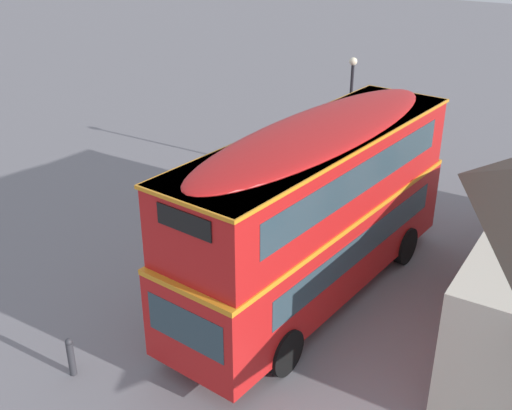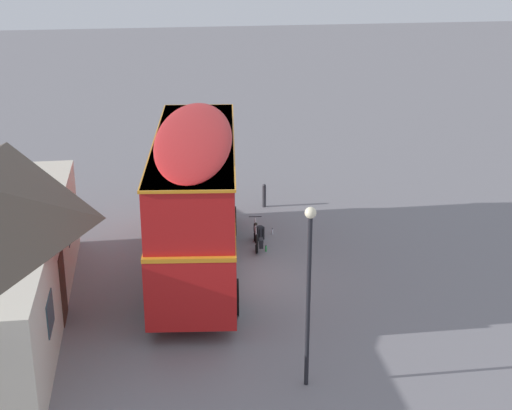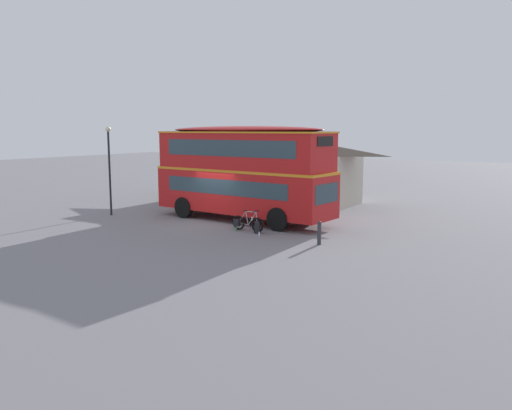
# 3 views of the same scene
# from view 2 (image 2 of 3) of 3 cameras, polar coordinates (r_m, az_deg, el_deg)

# --- Properties ---
(ground_plane) EXTENTS (120.00, 120.00, 0.00)m
(ground_plane) POSITION_cam_2_polar(r_m,az_deg,el_deg) (25.50, -0.91, -5.48)
(ground_plane) COLOR slate
(double_decker_bus) EXTENTS (9.97, 3.46, 4.79)m
(double_decker_bus) POSITION_cam_2_polar(r_m,az_deg,el_deg) (25.18, -4.43, 0.65)
(double_decker_bus) COLOR black
(double_decker_bus) RESTS_ON ground
(touring_bicycle) EXTENTS (1.75, 0.46, 0.99)m
(touring_bicycle) POSITION_cam_2_polar(r_m,az_deg,el_deg) (27.73, 0.04, -2.41)
(touring_bicycle) COLOR black
(touring_bicycle) RESTS_ON ground
(backpack_on_ground) EXTENTS (0.35, 0.38, 0.55)m
(backpack_on_ground) POSITION_cam_2_polar(r_m,az_deg,el_deg) (28.42, 0.24, -2.01)
(backpack_on_ground) COLOR black
(backpack_on_ground) RESTS_ON ground
(water_bottle_clear_plastic) EXTENTS (0.07, 0.07, 0.23)m
(water_bottle_clear_plastic) POSITION_cam_2_polar(r_m,az_deg,el_deg) (28.97, 1.19, -1.94)
(water_bottle_clear_plastic) COLOR silver
(water_bottle_clear_plastic) RESTS_ON ground
(water_bottle_green_metal) EXTENTS (0.07, 0.07, 0.24)m
(water_bottle_green_metal) POSITION_cam_2_polar(r_m,az_deg,el_deg) (27.52, 0.73, -3.19)
(water_bottle_green_metal) COLOR green
(water_bottle_green_metal) RESTS_ON ground
(street_lamp) EXTENTS (0.28, 0.28, 4.79)m
(street_lamp) POSITION_cam_2_polar(r_m,az_deg,el_deg) (18.87, 3.87, -5.40)
(street_lamp) COLOR black
(street_lamp) RESTS_ON ground
(kerb_bollard) EXTENTS (0.16, 0.16, 0.97)m
(kerb_bollard) POSITION_cam_2_polar(r_m,az_deg,el_deg) (31.53, 0.59, 0.73)
(kerb_bollard) COLOR #333338
(kerb_bollard) RESTS_ON ground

